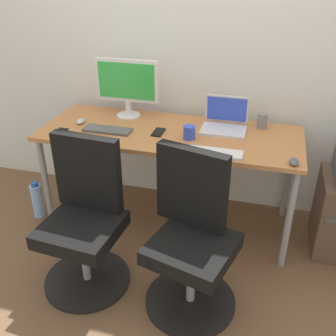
{
  "coord_description": "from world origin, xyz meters",
  "views": [
    {
      "loc": [
        0.65,
        -2.45,
        1.85
      ],
      "look_at": [
        0.0,
        -0.05,
        0.49
      ],
      "focal_mm": 41.98,
      "sensor_mm": 36.0,
      "label": 1
    }
  ],
  "objects_px": {
    "water_bottle_on_floor": "(38,200)",
    "desktop_monitor": "(127,84)",
    "open_laptop": "(225,122)",
    "coffee_mug": "(189,132)",
    "office_chair_left": "(85,222)",
    "office_chair_right": "(192,240)"
  },
  "relations": [
    {
      "from": "water_bottle_on_floor",
      "to": "open_laptop",
      "type": "distance_m",
      "value": 1.58
    },
    {
      "from": "desktop_monitor",
      "to": "coffee_mug",
      "type": "relative_size",
      "value": 5.22
    },
    {
      "from": "desktop_monitor",
      "to": "open_laptop",
      "type": "xyz_separation_m",
      "value": [
        0.74,
        -0.06,
        -0.19
      ]
    },
    {
      "from": "open_laptop",
      "to": "coffee_mug",
      "type": "height_order",
      "value": "open_laptop"
    },
    {
      "from": "water_bottle_on_floor",
      "to": "coffee_mug",
      "type": "distance_m",
      "value": 1.35
    },
    {
      "from": "office_chair_left",
      "to": "office_chair_right",
      "type": "xyz_separation_m",
      "value": [
        0.66,
        -0.0,
        0.0
      ]
    },
    {
      "from": "water_bottle_on_floor",
      "to": "open_laptop",
      "type": "xyz_separation_m",
      "value": [
        1.38,
        0.36,
        0.67
      ]
    },
    {
      "from": "office_chair_right",
      "to": "coffee_mug",
      "type": "bearing_deg",
      "value": 104.41
    },
    {
      "from": "office_chair_right",
      "to": "water_bottle_on_floor",
      "type": "bearing_deg",
      "value": 159.43
    },
    {
      "from": "office_chair_left",
      "to": "open_laptop",
      "type": "relative_size",
      "value": 3.03
    },
    {
      "from": "water_bottle_on_floor",
      "to": "desktop_monitor",
      "type": "bearing_deg",
      "value": 33.71
    },
    {
      "from": "office_chair_left",
      "to": "coffee_mug",
      "type": "height_order",
      "value": "office_chair_left"
    },
    {
      "from": "water_bottle_on_floor",
      "to": "coffee_mug",
      "type": "height_order",
      "value": "coffee_mug"
    },
    {
      "from": "office_chair_right",
      "to": "water_bottle_on_floor",
      "type": "height_order",
      "value": "office_chair_right"
    },
    {
      "from": "coffee_mug",
      "to": "office_chair_left",
      "type": "bearing_deg",
      "value": -128.18
    },
    {
      "from": "open_laptop",
      "to": "office_chair_left",
      "type": "bearing_deg",
      "value": -129.1
    },
    {
      "from": "open_laptop",
      "to": "coffee_mug",
      "type": "relative_size",
      "value": 3.37
    },
    {
      "from": "office_chair_right",
      "to": "open_laptop",
      "type": "relative_size",
      "value": 3.03
    },
    {
      "from": "office_chair_right",
      "to": "water_bottle_on_floor",
      "type": "xyz_separation_m",
      "value": [
        -1.34,
        0.5,
        -0.28
      ]
    },
    {
      "from": "desktop_monitor",
      "to": "coffee_mug",
      "type": "bearing_deg",
      "value": -28.48
    },
    {
      "from": "office_chair_left",
      "to": "water_bottle_on_floor",
      "type": "relative_size",
      "value": 3.03
    },
    {
      "from": "office_chair_right",
      "to": "open_laptop",
      "type": "distance_m",
      "value": 0.95
    }
  ]
}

